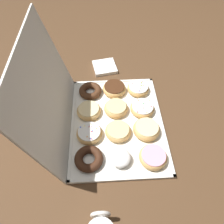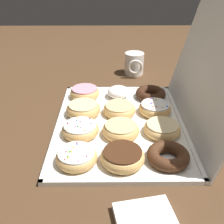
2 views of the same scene
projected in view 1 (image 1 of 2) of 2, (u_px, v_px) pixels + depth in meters
ground_plane at (117, 123)px, 0.98m from camera, size 3.00×3.00×0.00m
donut_box at (117, 123)px, 0.98m from camera, size 0.55×0.42×0.01m
box_lid_open at (49, 94)px, 0.80m from camera, size 0.55×0.11×0.43m
pink_frosted_donut_0 at (153, 157)px, 0.84m from camera, size 0.11×0.11×0.04m
glazed_ring_donut_1 at (147, 129)px, 0.92m from camera, size 0.12×0.12×0.04m
sprinkle_donut_2 at (142, 108)px, 1.00m from camera, size 0.12×0.12×0.04m
sprinkle_donut_3 at (138, 88)px, 1.08m from camera, size 0.11×0.11×0.04m
powdered_filled_donut_4 at (121, 158)px, 0.84m from camera, size 0.09×0.09×0.05m
glazed_ring_donut_5 at (117, 131)px, 0.92m from camera, size 0.12×0.12×0.04m
glazed_ring_donut_6 at (117, 108)px, 1.00m from camera, size 0.12×0.12×0.04m
chocolate_frosted_donut_7 at (114, 89)px, 1.08m from camera, size 0.12×0.12×0.04m
chocolate_cake_ring_donut_8 at (89, 159)px, 0.84m from camera, size 0.12×0.12×0.03m
sprinkle_donut_9 at (89, 133)px, 0.91m from camera, size 0.11×0.11×0.04m
glazed_ring_donut_10 at (89, 110)px, 0.99m from camera, size 0.12×0.12×0.04m
chocolate_cake_ring_donut_11 at (90, 91)px, 1.07m from camera, size 0.12×0.12×0.03m
napkin_stack at (105, 67)px, 1.22m from camera, size 0.15×0.15×0.02m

